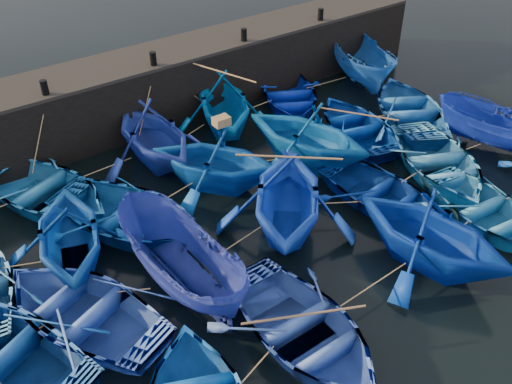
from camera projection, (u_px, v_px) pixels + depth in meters
ground at (322, 267)px, 16.09m from camera, size 120.00×120.00×0.00m
quay_wall at (147, 90)px, 22.20m from camera, size 26.00×2.50×2.50m
quay_top at (143, 58)px, 21.42m from camera, size 26.00×2.50×0.12m
bollard_1 at (44, 87)px, 18.77m from camera, size 0.24×0.24×0.50m
bollard_2 at (153, 59)px, 20.64m from camera, size 0.24×0.24×0.50m
bollard_3 at (244, 35)px, 22.52m from camera, size 0.24×0.24×0.50m
bollard_4 at (321, 14)px, 24.39m from camera, size 0.24×0.24×0.50m
boat_1 at (45, 191)px, 18.08m from camera, size 5.37×6.14×1.06m
boat_2 at (153, 134)px, 19.63m from camera, size 3.94×4.57×2.40m
boat_3 at (223, 103)px, 21.47m from camera, size 5.45×5.77×2.40m
boat_4 at (289, 96)px, 23.50m from camera, size 5.13×5.65×0.96m
boat_5 at (362, 62)px, 24.89m from camera, size 3.83×5.55×2.01m
boat_7 at (69, 233)px, 15.53m from camera, size 4.82×5.21×2.26m
boat_8 at (129, 216)px, 17.05m from camera, size 5.80×6.43×1.09m
boat_9 at (215, 159)px, 18.47m from camera, size 5.66×5.75×2.30m
boat_10 at (307, 133)px, 19.60m from camera, size 5.41×5.80×2.47m
boat_11 at (357, 125)px, 21.55m from camera, size 4.20×5.14×0.93m
boat_12 at (410, 109)px, 22.47m from camera, size 5.70×6.27×1.06m
boat_14 at (82, 309)px, 14.15m from camera, size 5.17×5.94×1.03m
boat_15 at (180, 263)px, 14.83m from camera, size 2.27×5.11×1.92m
boat_16 at (287, 195)px, 16.65m from camera, size 6.40×6.49×2.59m
boat_17 at (382, 194)px, 18.08m from camera, size 3.75×4.83×0.92m
boat_18 at (439, 162)px, 19.44m from camera, size 5.35×6.09×1.05m
boat_19 at (498, 129)px, 20.54m from camera, size 3.55×4.83×1.76m
boat_22 at (303, 330)px, 13.62m from camera, size 3.56×4.94×1.02m
boat_23 at (432, 232)px, 15.43m from camera, size 4.85×5.35×2.44m
boat_24 at (488, 211)px, 17.35m from camera, size 3.81×4.95×0.95m
wooden_crate at (221, 121)px, 17.85m from camera, size 0.51×0.37×0.28m
mooring_ropes at (228, 161)px, 18.84m from camera, size 18.09×11.74×2.10m
loose_oars at (293, 149)px, 17.79m from camera, size 10.18×11.81×1.71m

